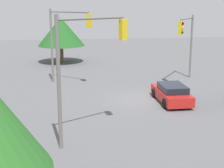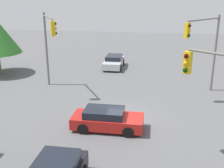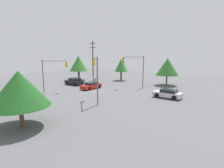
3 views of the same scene
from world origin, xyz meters
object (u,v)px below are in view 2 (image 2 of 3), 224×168
(traffic_signal_main, at_px, (49,39))
(sedan_silver, at_px, (114,62))
(sedan_red, at_px, (107,119))
(traffic_signal_cross, at_px, (205,42))

(traffic_signal_main, bearing_deg, sedan_silver, 122.59)
(sedan_red, height_order, sedan_silver, sedan_silver)
(traffic_signal_cross, bearing_deg, sedan_red, -0.83)
(traffic_signal_main, height_order, traffic_signal_cross, traffic_signal_main)
(sedan_red, bearing_deg, traffic_signal_main, -137.19)
(sedan_silver, xyz_separation_m, traffic_signal_main, (7.97, -4.05, 3.65))
(sedan_red, relative_size, sedan_silver, 1.02)
(traffic_signal_main, relative_size, traffic_signal_cross, 1.01)
(traffic_signal_cross, bearing_deg, traffic_signal_main, -44.84)
(traffic_signal_main, bearing_deg, sedan_red, 12.35)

